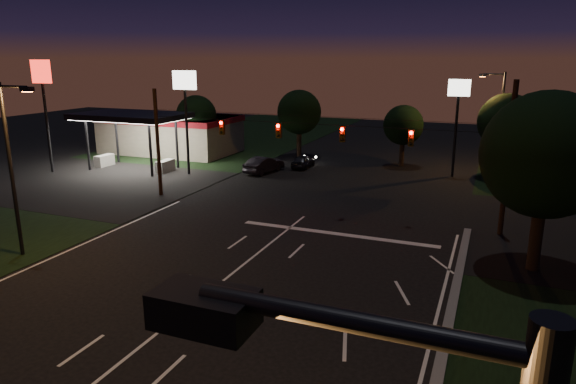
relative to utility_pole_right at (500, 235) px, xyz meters
The scene contains 19 objects.
ground 19.21m from the utility_pole_right, 128.66° to the right, with size 140.00×140.00×0.00m, color black.
cross_street_left 32.02m from the utility_pole_right, behind, with size 20.00×16.00×0.02m, color black.
stop_bar 9.66m from the utility_pole_right, 158.75° to the right, with size 12.00×0.50×0.01m, color silver.
utility_pole_right is the anchor object (origin of this frame).
utility_pole_left 24.00m from the utility_pole_right, behind, with size 0.28×0.28×8.00m, color black.
signal_span 13.20m from the utility_pole_right, behind, with size 24.00×0.40×1.56m.
gas_station 37.27m from the utility_pole_right, 155.56° to the left, with size 14.20×16.10×5.25m.
pole_sign_left_near 27.82m from the utility_pole_right, 164.93° to the left, with size 2.20×0.30×9.10m.
pole_sign_left_far 38.87m from the utility_pole_right, behind, with size 2.00×0.30×10.00m.
pole_sign_right 16.73m from the utility_pole_right, 104.93° to the left, with size 1.80×0.30×8.40m.
street_light_left 27.14m from the utility_pole_right, 150.78° to the right, with size 2.20×0.35×9.00m.
street_light_right_far 17.81m from the utility_pole_right, 92.57° to the left, with size 2.20×0.35×9.00m.
tree_right_near 7.61m from the utility_pole_right, 72.47° to the right, with size 6.00×6.00×8.76m.
tree_far_a 33.84m from the utility_pole_right, 153.24° to the left, with size 4.20×4.20×6.42m.
tree_far_b 28.04m from the utility_pole_right, 136.25° to the left, with size 4.60×4.60×6.98m.
tree_far_c 20.58m from the utility_pole_right, 116.39° to the left, with size 3.80×3.80×5.86m.
tree_far_d 16.84m from the utility_pole_right, 89.92° to the left, with size 4.80×4.80×7.30m.
car_oncoming_a 22.25m from the utility_pole_right, 142.06° to the left, with size 1.45×3.59×1.22m, color black.
car_oncoming_b 22.56m from the utility_pole_right, 152.88° to the left, with size 1.55×4.43×1.46m, color black.
Camera 1 is at (11.18, -16.35, 10.12)m, focal length 32.00 mm.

